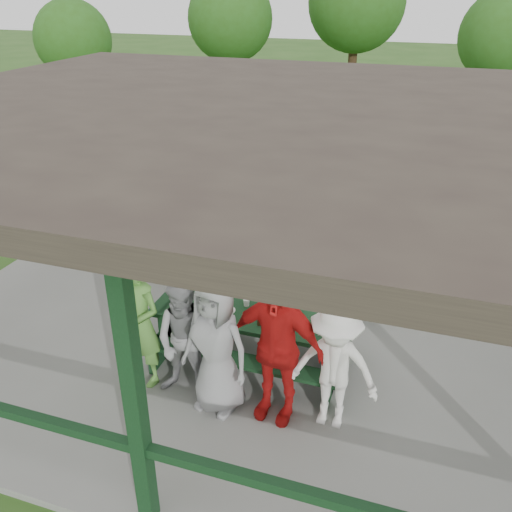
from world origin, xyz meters
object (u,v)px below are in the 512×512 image
(contestant_green, at_px, (140,322))
(spectator_blue, at_px, (212,201))
(pickup_truck, at_px, (412,147))
(contestant_white_fedora, at_px, (334,368))
(contestant_red, at_px, (276,347))
(spectator_grey, at_px, (372,243))
(contestant_grey_left, at_px, (186,341))
(farm_trailer, at_px, (277,132))
(picnic_table_near, at_px, (251,332))
(spectator_lblue, at_px, (278,226))
(picnic_table_far, at_px, (288,266))
(contestant_grey_mid, at_px, (216,346))

(contestant_green, distance_m, spectator_blue, 4.19)
(contestant_green, relative_size, pickup_truck, 0.29)
(contestant_white_fedora, bearing_deg, contestant_green, -178.62)
(contestant_red, distance_m, spectator_grey, 3.68)
(contestant_grey_left, height_order, spectator_blue, spectator_blue)
(spectator_blue, xyz_separation_m, pickup_truck, (3.35, 5.70, -0.14))
(contestant_grey_left, distance_m, pickup_truck, 10.07)
(contestant_green, xyz_separation_m, spectator_blue, (-0.76, 4.12, 0.00))
(contestant_green, xyz_separation_m, spectator_grey, (2.39, 3.56, -0.16))
(farm_trailer, bearing_deg, picnic_table_near, -95.50)
(spectator_grey, bearing_deg, spectator_lblue, 19.29)
(picnic_table_far, xyz_separation_m, contestant_green, (-1.15, -2.79, 0.42))
(picnic_table_near, distance_m, spectator_blue, 3.88)
(picnic_table_near, xyz_separation_m, contestant_grey_mid, (-0.11, -0.94, 0.40))
(contestant_white_fedora, relative_size, spectator_lblue, 1.07)
(picnic_table_far, relative_size, spectator_lblue, 1.53)
(contestant_grey_left, bearing_deg, spectator_grey, 61.95)
(contestant_white_fedora, height_order, pickup_truck, contestant_white_fedora)
(contestant_red, distance_m, spectator_blue, 4.89)
(picnic_table_near, distance_m, contestant_white_fedora, 1.52)
(contestant_grey_left, height_order, farm_trailer, contestant_grey_left)
(picnic_table_near, bearing_deg, contestant_white_fedora, -32.09)
(picnic_table_far, distance_m, contestant_grey_mid, 2.97)
(picnic_table_far, bearing_deg, farm_trailer, 107.85)
(picnic_table_near, bearing_deg, contestant_green, -146.45)
(contestant_white_fedora, bearing_deg, contestant_red, -173.84)
(contestant_green, height_order, contestant_red, contestant_red)
(contestant_green, bearing_deg, contestant_white_fedora, 18.22)
(contestant_white_fedora, distance_m, spectator_lblue, 4.02)
(contestant_grey_left, height_order, contestant_white_fedora, contestant_white_fedora)
(contestant_green, xyz_separation_m, contestant_red, (1.78, -0.06, 0.09))
(contestant_grey_left, relative_size, pickup_truck, 0.27)
(spectator_blue, xyz_separation_m, farm_trailer, (-0.64, 6.60, -0.27))
(spectator_blue, xyz_separation_m, spectator_grey, (3.16, -0.56, -0.16))
(contestant_grey_mid, relative_size, pickup_truck, 0.29)
(contestant_red, bearing_deg, spectator_blue, 127.21)
(picnic_table_far, height_order, farm_trailer, farm_trailer)
(picnic_table_far, bearing_deg, contestant_green, -112.39)
(contestant_green, bearing_deg, spectator_grey, 74.40)
(spectator_grey, bearing_deg, contestant_grey_mid, 92.09)
(spectator_lblue, bearing_deg, contestant_grey_mid, 75.12)
(spectator_blue, relative_size, pickup_truck, 0.29)
(picnic_table_near, height_order, contestant_grey_mid, contestant_grey_mid)
(picnic_table_far, height_order, spectator_lblue, spectator_lblue)
(picnic_table_near, relative_size, pickup_truck, 0.45)
(contestant_white_fedora, bearing_deg, pickup_truck, 90.59)
(spectator_grey, xyz_separation_m, pickup_truck, (0.20, 6.25, 0.01))
(contestant_grey_left, xyz_separation_m, spectator_blue, (-1.42, 4.18, 0.08))
(contestant_grey_left, distance_m, contestant_white_fedora, 1.79)
(spectator_blue, distance_m, pickup_truck, 6.61)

